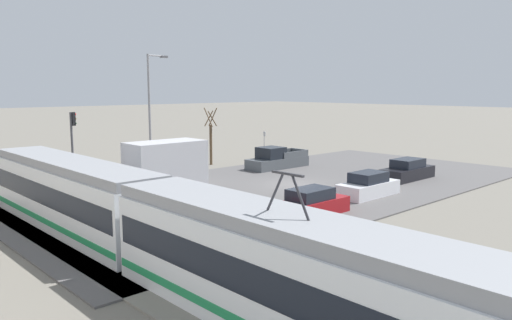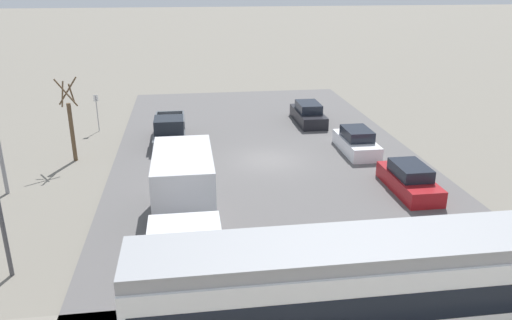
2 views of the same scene
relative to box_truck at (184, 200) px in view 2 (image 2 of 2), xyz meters
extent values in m
plane|color=slate|center=(-5.00, -8.23, -1.52)|extent=(320.00, 320.00, 0.00)
cube|color=#565454|center=(-5.00, -8.23, -1.48)|extent=(18.27, 37.42, 0.08)
cube|color=gray|center=(-5.00, 6.63, -1.37)|extent=(65.84, 0.10, 0.14)
cube|color=white|center=(-5.15, 7.35, -0.01)|extent=(13.66, 2.53, 2.85)
cube|color=black|center=(-5.15, 7.35, 0.33)|extent=(13.25, 2.56, 0.95)
cube|color=#1E844C|center=(-5.15, 7.35, -0.89)|extent=(13.52, 2.57, 0.27)
cube|color=gray|center=(-5.15, 7.35, 1.62)|extent=(13.66, 2.32, 0.41)
cube|color=silver|center=(0.00, 3.76, -0.38)|extent=(2.56, 2.41, 2.12)
cube|color=#B2B2B7|center=(0.00, -1.20, 0.12)|extent=(2.56, 5.12, 3.11)
cube|color=#196B38|center=(1.29, -1.20, 0.43)|extent=(0.02, 2.56, 0.78)
cube|color=#4C5156|center=(0.89, -12.64, -1.00)|extent=(2.01, 5.62, 0.86)
cube|color=black|center=(0.89, -11.86, -0.10)|extent=(1.85, 1.91, 0.94)
cube|color=#4C5156|center=(1.82, -13.82, -0.32)|extent=(0.12, 2.81, 0.50)
cube|color=#4C5156|center=(-0.03, -13.82, -0.32)|extent=(0.12, 2.81, 0.50)
cube|color=#4C5156|center=(0.89, -15.34, -0.32)|extent=(1.85, 0.22, 0.50)
cube|color=red|center=(1.68, -15.43, -0.75)|extent=(0.14, 0.04, 0.18)
cube|color=black|center=(-9.24, -15.86, -1.01)|extent=(1.81, 4.76, 0.86)
cube|color=black|center=(-9.24, -15.86, -0.26)|extent=(1.56, 2.47, 0.63)
cube|color=maroon|center=(-11.28, -2.73, -1.03)|extent=(1.76, 4.51, 0.82)
cube|color=black|center=(-11.28, -2.73, -0.31)|extent=(1.51, 2.35, 0.60)
cube|color=silver|center=(-10.61, -8.92, -1.01)|extent=(1.79, 4.37, 0.86)
cube|color=black|center=(-10.61, -8.92, -0.27)|extent=(1.54, 2.27, 0.63)
cylinder|color=#47474C|center=(6.39, 2.37, 0.98)|extent=(0.16, 0.16, 5.00)
cylinder|color=brown|center=(6.45, -9.97, 0.23)|extent=(0.24, 0.24, 3.50)
cylinder|color=brown|center=(6.70, -9.97, 2.53)|extent=(0.09, 0.98, 1.34)
cylinder|color=brown|center=(6.45, -9.72, 2.65)|extent=(1.18, 0.09, 1.63)
cylinder|color=brown|center=(6.20, -9.97, 2.53)|extent=(0.09, 0.98, 1.34)
cylinder|color=brown|center=(6.45, -10.22, 2.65)|extent=(1.18, 0.09, 1.63)
cylinder|color=gray|center=(5.96, -15.97, -0.22)|extent=(0.06, 0.06, 2.60)
cube|color=white|center=(5.96, -16.00, 0.86)|extent=(0.32, 0.02, 0.44)
cube|color=red|center=(5.96, -16.02, 0.86)|extent=(0.31, 0.01, 0.10)
camera|label=1|loc=(-27.93, 16.64, 5.13)|focal=35.00mm
camera|label=2|loc=(-0.31, 19.27, 8.85)|focal=35.00mm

